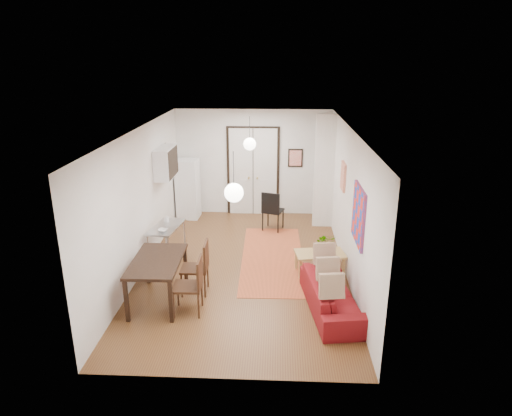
{
  "coord_description": "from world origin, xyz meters",
  "views": [
    {
      "loc": [
        0.66,
        -8.71,
        4.28
      ],
      "look_at": [
        0.23,
        0.23,
        1.25
      ],
      "focal_mm": 32.0,
      "sensor_mm": 36.0,
      "label": 1
    }
  ],
  "objects_px": {
    "coffee_table": "(320,255)",
    "dining_chair_near": "(195,261)",
    "kitchen_counter": "(167,239)",
    "dining_chair_far": "(188,279)",
    "sofa": "(332,295)",
    "fridge": "(188,189)",
    "dining_table": "(157,264)",
    "black_side_chair": "(273,206)"
  },
  "relations": [
    {
      "from": "coffee_table",
      "to": "kitchen_counter",
      "type": "xyz_separation_m",
      "value": [
        -3.24,
        0.4,
        0.12
      ]
    },
    {
      "from": "dining_chair_near",
      "to": "kitchen_counter",
      "type": "bearing_deg",
      "value": -146.9
    },
    {
      "from": "dining_table",
      "to": "sofa",
      "type": "bearing_deg",
      "value": -3.21
    },
    {
      "from": "coffee_table",
      "to": "black_side_chair",
      "type": "xyz_separation_m",
      "value": [
        -0.99,
        2.5,
        0.22
      ]
    },
    {
      "from": "sofa",
      "to": "dining_chair_near",
      "type": "relative_size",
      "value": 1.94
    },
    {
      "from": "sofa",
      "to": "dining_chair_near",
      "type": "distance_m",
      "value": 2.6
    },
    {
      "from": "coffee_table",
      "to": "black_side_chair",
      "type": "distance_m",
      "value": 2.69
    },
    {
      "from": "sofa",
      "to": "dining_chair_near",
      "type": "bearing_deg",
      "value": 67.92
    },
    {
      "from": "dining_chair_near",
      "to": "sofa",
      "type": "bearing_deg",
      "value": 74.91
    },
    {
      "from": "dining_table",
      "to": "dining_chair_far",
      "type": "xyz_separation_m",
      "value": [
        0.6,
        -0.25,
        -0.14
      ]
    },
    {
      "from": "sofa",
      "to": "dining_table",
      "type": "xyz_separation_m",
      "value": [
        -3.1,
        0.17,
        0.44
      ]
    },
    {
      "from": "dining_chair_far",
      "to": "black_side_chair",
      "type": "xyz_separation_m",
      "value": [
        1.42,
        4.02,
        0.01
      ]
    },
    {
      "from": "sofa",
      "to": "dining_chair_near",
      "type": "xyz_separation_m",
      "value": [
        -2.5,
        0.63,
        0.3
      ]
    },
    {
      "from": "coffee_table",
      "to": "dining_chair_near",
      "type": "bearing_deg",
      "value": -161.05
    },
    {
      "from": "dining_chair_far",
      "to": "fridge",
      "type": "bearing_deg",
      "value": -170.29
    },
    {
      "from": "dining_chair_near",
      "to": "coffee_table",
      "type": "bearing_deg",
      "value": 107.93
    },
    {
      "from": "fridge",
      "to": "black_side_chair",
      "type": "xyz_separation_m",
      "value": [
        2.32,
        -0.72,
        -0.2
      ]
    },
    {
      "from": "dining_chair_near",
      "to": "dining_table",
      "type": "bearing_deg",
      "value": -53.93
    },
    {
      "from": "dining_chair_near",
      "to": "dining_chair_far",
      "type": "xyz_separation_m",
      "value": [
        0.0,
        -0.7,
        0.0
      ]
    },
    {
      "from": "dining_chair_near",
      "to": "black_side_chair",
      "type": "xyz_separation_m",
      "value": [
        1.42,
        3.32,
        0.01
      ]
    },
    {
      "from": "kitchen_counter",
      "to": "dining_chair_far",
      "type": "bearing_deg",
      "value": -58.69
    },
    {
      "from": "sofa",
      "to": "fridge",
      "type": "height_order",
      "value": "fridge"
    },
    {
      "from": "kitchen_counter",
      "to": "black_side_chair",
      "type": "height_order",
      "value": "black_side_chair"
    },
    {
      "from": "sofa",
      "to": "dining_table",
      "type": "distance_m",
      "value": 3.14
    },
    {
      "from": "sofa",
      "to": "dining_chair_far",
      "type": "distance_m",
      "value": 2.52
    },
    {
      "from": "kitchen_counter",
      "to": "dining_chair_far",
      "type": "distance_m",
      "value": 2.1
    },
    {
      "from": "fridge",
      "to": "dining_chair_far",
      "type": "height_order",
      "value": "fridge"
    },
    {
      "from": "coffee_table",
      "to": "dining_table",
      "type": "height_order",
      "value": "dining_table"
    },
    {
      "from": "dining_chair_far",
      "to": "sofa",
      "type": "bearing_deg",
      "value": 90.64
    },
    {
      "from": "coffee_table",
      "to": "dining_chair_near",
      "type": "height_order",
      "value": "dining_chair_near"
    },
    {
      "from": "dining_chair_near",
      "to": "black_side_chair",
      "type": "height_order",
      "value": "black_side_chair"
    },
    {
      "from": "fridge",
      "to": "dining_chair_near",
      "type": "height_order",
      "value": "fridge"
    },
    {
      "from": "kitchen_counter",
      "to": "dining_chair_near",
      "type": "bearing_deg",
      "value": -47.88
    },
    {
      "from": "dining_table",
      "to": "fridge",
      "type": "bearing_deg",
      "value": 93.81
    },
    {
      "from": "dining_chair_near",
      "to": "dining_chair_far",
      "type": "distance_m",
      "value": 0.7
    },
    {
      "from": "fridge",
      "to": "sofa",
      "type": "bearing_deg",
      "value": -50.71
    },
    {
      "from": "fridge",
      "to": "dining_chair_far",
      "type": "relative_size",
      "value": 1.58
    },
    {
      "from": "dining_table",
      "to": "black_side_chair",
      "type": "bearing_deg",
      "value": 61.82
    },
    {
      "from": "coffee_table",
      "to": "dining_table",
      "type": "distance_m",
      "value": 3.29
    },
    {
      "from": "kitchen_counter",
      "to": "dining_table",
      "type": "relative_size",
      "value": 0.75
    },
    {
      "from": "fridge",
      "to": "dining_chair_far",
      "type": "xyz_separation_m",
      "value": [
        0.9,
        -4.75,
        -0.21
      ]
    },
    {
      "from": "sofa",
      "to": "coffee_table",
      "type": "bearing_deg",
      "value": -4.29
    }
  ]
}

